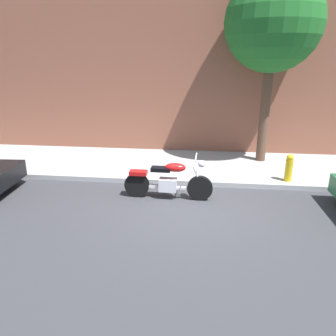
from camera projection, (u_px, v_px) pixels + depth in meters
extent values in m
plane|color=#38383D|center=(189.00, 208.00, 7.65)|extent=(60.00, 60.00, 0.00)
cube|color=#A4A4A4|center=(194.00, 166.00, 10.42)|extent=(18.12, 3.17, 0.14)
cube|color=brown|center=(199.00, 44.00, 10.93)|extent=(18.12, 0.50, 7.65)
cylinder|color=black|center=(200.00, 188.00, 8.00)|extent=(0.63, 0.13, 0.63)
cylinder|color=black|center=(137.00, 185.00, 8.19)|extent=(0.63, 0.13, 0.63)
cube|color=silver|center=(168.00, 185.00, 8.08)|extent=(0.44, 0.29, 0.32)
cube|color=silver|center=(168.00, 187.00, 8.10)|extent=(1.44, 0.10, 0.06)
ellipsoid|color=red|center=(175.00, 167.00, 7.90)|extent=(0.52, 0.27, 0.22)
cube|color=black|center=(161.00, 169.00, 7.97)|extent=(0.48, 0.25, 0.10)
cube|color=red|center=(138.00, 173.00, 8.08)|extent=(0.44, 0.25, 0.10)
cylinder|color=silver|center=(198.00, 177.00, 7.91)|extent=(0.27, 0.05, 0.58)
cylinder|color=silver|center=(196.00, 157.00, 7.75)|extent=(0.05, 0.70, 0.04)
sphere|color=silver|center=(202.00, 164.00, 7.79)|extent=(0.17, 0.17, 0.17)
cylinder|color=silver|center=(159.00, 186.00, 8.29)|extent=(0.80, 0.10, 0.09)
cylinder|color=brown|center=(265.00, 111.00, 10.25)|extent=(0.30, 0.30, 3.57)
sphere|color=#206525|center=(273.00, 22.00, 9.42)|extent=(2.87, 2.87, 2.87)
cylinder|color=gold|center=(288.00, 173.00, 8.88)|extent=(0.20, 0.20, 0.75)
sphere|color=gold|center=(290.00, 158.00, 8.74)|extent=(0.19, 0.19, 0.19)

